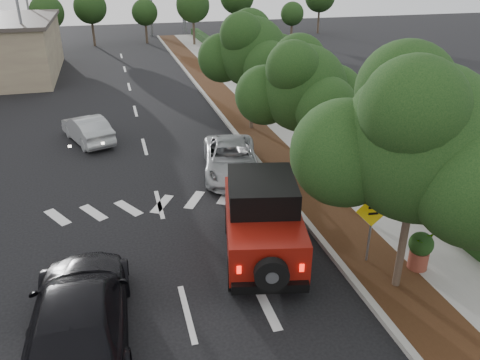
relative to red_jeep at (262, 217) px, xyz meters
name	(u,v)px	position (x,y,z in m)	size (l,w,h in m)	color
ground	(187,313)	(-2.62, -2.10, -1.22)	(120.00, 120.00, 0.00)	black
curb	(238,136)	(1.98, 9.90, -1.14)	(0.20, 70.00, 0.15)	#9E9B93
planting_strip	(257,135)	(2.98, 9.90, -1.16)	(1.80, 70.00, 0.12)	black
sidewalk	(292,131)	(4.88, 9.90, -1.16)	(2.00, 70.00, 0.12)	gray
hedge	(318,123)	(6.28, 9.90, -0.82)	(0.80, 70.00, 0.80)	black
transmission_tower	(169,35)	(3.38, 45.90, -1.22)	(7.00, 4.00, 28.00)	slate
street_tree_near	(395,288)	(2.98, -2.60, -1.22)	(3.80, 3.80, 5.92)	black
street_tree_mid	(298,181)	(2.98, 4.40, -1.22)	(3.20, 3.20, 5.32)	black
street_tree_far	(251,130)	(2.98, 10.90, -1.22)	(3.40, 3.40, 5.62)	black
light_pole_a	(33,86)	(-9.12, 23.90, -1.22)	(2.00, 0.22, 9.00)	slate
light_pole_b	(37,56)	(-10.12, 35.90, -1.22)	(2.00, 0.22, 9.00)	slate
red_jeep	(262,217)	(0.00, 0.00, 0.00)	(2.94, 4.89, 2.40)	black
silver_suv_ahead	(231,159)	(0.58, 5.82, -0.56)	(2.19, 4.75, 1.32)	#9DA0A4
black_suv_oncoming	(80,314)	(-5.09, -2.39, -0.42)	(2.22, 5.47, 1.59)	black
silver_sedan_oncoming	(87,129)	(-5.17, 11.31, -0.57)	(1.37, 3.94, 1.30)	#9EA2A6
parked_suv	(14,73)	(-10.27, 24.58, -0.39)	(1.96, 4.87, 1.66)	#AEB1B6
speed_hump_sign	(372,219)	(2.77, -1.40, 0.29)	(1.02, 0.13, 2.18)	slate
terracotta_planter	(421,247)	(3.98, -2.10, -0.41)	(0.68, 0.68, 1.19)	brown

